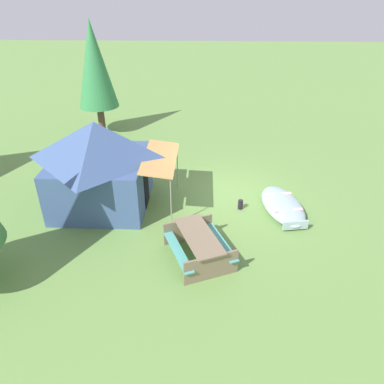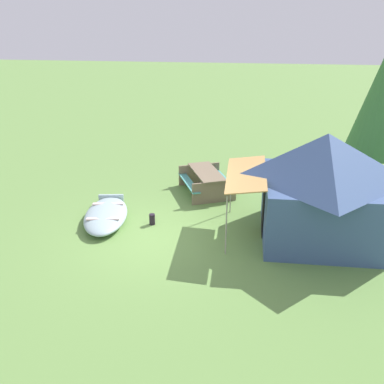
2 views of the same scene
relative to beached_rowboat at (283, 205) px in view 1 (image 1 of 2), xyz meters
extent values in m
plane|color=#658E45|center=(0.81, 1.79, -0.19)|extent=(80.00, 80.00, 0.00)
ellipsoid|color=#99B2B8|center=(0.01, 0.00, -0.01)|extent=(2.71, 1.61, 0.37)
ellipsoid|color=#353E40|center=(0.01, 0.00, 0.02)|extent=(2.48, 1.43, 0.13)
cube|color=beige|center=(0.52, 0.08, 0.14)|extent=(0.28, 0.94, 0.04)
cube|color=beige|center=(-0.49, -0.08, 0.14)|extent=(0.28, 0.94, 0.04)
cube|color=#99B2B8|center=(-1.14, -0.18, 0.01)|extent=(0.20, 0.79, 0.28)
cube|color=#3C5585|center=(0.22, 6.05, 0.66)|extent=(3.01, 2.98, 1.72)
pyramid|color=#3C5585|center=(0.22, 6.05, 2.13)|extent=(3.25, 3.22, 1.21)
cube|color=black|center=(0.22, 4.55, 0.53)|extent=(0.76, 0.03, 1.37)
cube|color=tan|center=(0.21, 4.04, 1.57)|extent=(2.70, 1.05, 0.16)
cylinder|color=gray|center=(1.47, 3.60, 0.62)|extent=(0.04, 0.04, 1.63)
cylinder|color=gray|center=(-1.04, 3.61, 0.62)|extent=(0.04, 0.04, 1.63)
cube|color=#7B6951|center=(-2.51, 2.74, 0.55)|extent=(2.09, 1.46, 0.04)
cube|color=#4EA49D|center=(-2.27, 2.17, 0.23)|extent=(1.89, 0.98, 0.04)
cube|color=#4EA49D|center=(-2.74, 3.31, 0.23)|extent=(1.89, 0.98, 0.04)
cube|color=#7B6951|center=(-3.31, 2.41, 0.17)|extent=(0.62, 1.39, 0.72)
cube|color=#7B6951|center=(-1.71, 3.07, 0.17)|extent=(0.62, 1.39, 0.72)
cube|color=red|center=(0.30, 5.15, -0.04)|extent=(0.59, 0.49, 0.31)
cylinder|color=black|center=(0.05, 1.40, -0.03)|extent=(0.22, 0.22, 0.32)
cylinder|color=#50392F|center=(7.10, 7.83, 0.47)|extent=(0.34, 0.34, 1.33)
cone|color=#327F45|center=(7.10, 7.83, 3.11)|extent=(1.90, 1.90, 3.95)
camera|label=1|loc=(-10.32, 2.64, 6.41)|focal=33.99mm
camera|label=2|loc=(11.36, 3.95, 5.72)|focal=41.45mm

